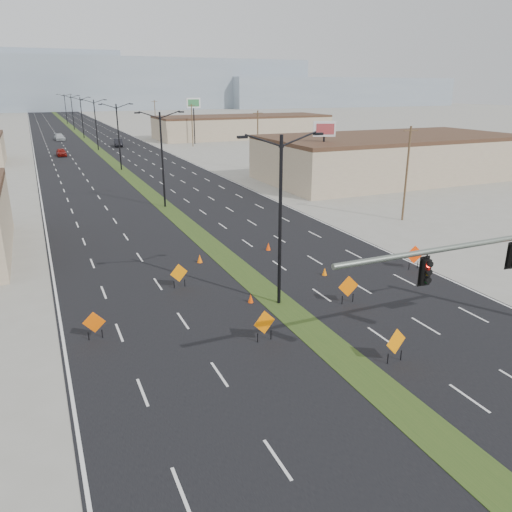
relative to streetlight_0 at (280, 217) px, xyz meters
name	(u,v)px	position (x,y,z in m)	size (l,w,h in m)	color
ground	(413,417)	(0.00, -12.00, -5.42)	(600.00, 600.00, 0.00)	gray
road_surface	(96,148)	(0.00, 88.00, -5.42)	(25.00, 400.00, 0.02)	black
median_strip	(96,148)	(0.00, 88.00, -5.42)	(2.00, 400.00, 0.04)	#243F16
building_se_near	(390,159)	(34.00, 33.00, -2.67)	(36.00, 18.00, 5.50)	tan
building_se_far	(243,127)	(38.00, 98.00, -2.92)	(44.00, 16.00, 5.00)	tan
mesa_center	(121,84)	(40.00, 288.00, 8.58)	(220.00, 50.00, 28.00)	gray
mesa_east	(335,92)	(180.00, 278.00, 3.58)	(160.00, 50.00, 18.00)	gray
streetlight_0	(280,217)	(0.00, 0.00, 0.00)	(5.15, 0.24, 10.02)	black
streetlight_1	(162,157)	(0.00, 28.00, 0.00)	(5.15, 0.24, 10.02)	black
streetlight_2	(119,135)	(0.00, 56.00, 0.00)	(5.15, 0.24, 10.02)	black
streetlight_3	(96,123)	(0.00, 84.00, 0.00)	(5.15, 0.24, 10.02)	black
streetlight_4	(82,116)	(0.00, 112.00, 0.00)	(5.15, 0.24, 10.02)	black
streetlight_5	(72,111)	(0.00, 140.00, 0.00)	(5.15, 0.24, 10.02)	black
streetlight_6	(66,108)	(0.00, 168.00, 0.00)	(5.15, 0.24, 10.02)	black
utility_pole_0	(407,173)	(20.00, 13.00, -0.74)	(1.60, 0.20, 9.00)	#4C3823
utility_pole_1	(258,139)	(20.00, 48.00, -0.74)	(1.60, 0.20, 9.00)	#4C3823
utility_pole_2	(192,125)	(20.00, 83.00, -0.74)	(1.60, 0.20, 9.00)	#4C3823
utility_pole_3	(155,116)	(20.00, 118.00, -0.74)	(1.60, 0.20, 9.00)	#4C3823
car_left	(61,152)	(-7.56, 77.24, -4.69)	(1.72, 4.28, 1.46)	maroon
car_mid	(118,143)	(4.97, 89.33, -4.59)	(1.75, 5.02, 1.66)	black
car_far	(60,137)	(-6.01, 108.74, -4.66)	(2.13, 5.24, 1.52)	#B7BEC2
construction_sign_0	(94,323)	(-10.73, -0.20, -4.51)	(1.15, 0.28, 1.55)	#D95204
construction_sign_1	(264,323)	(-2.79, -3.95, -4.40)	(1.28, 0.28, 1.72)	#DC6904
construction_sign_2	(179,274)	(-4.82, 4.89, -4.46)	(1.21, 0.27, 1.64)	orange
construction_sign_3	(396,343)	(2.00, -8.34, -4.38)	(1.30, 0.32, 1.77)	orange
construction_sign_4	(348,287)	(3.81, -1.66, -4.37)	(1.33, 0.15, 1.77)	orange
construction_sign_5	(414,255)	(11.50, 1.45, -4.37)	(1.30, 0.40, 1.78)	#FF3B05
cone_0	(251,298)	(-1.52, 0.78, -5.14)	(0.34, 0.34, 0.56)	#E94304
cone_1	(325,272)	(5.01, 2.96, -5.13)	(0.34, 0.34, 0.57)	orange
cone_2	(268,246)	(3.82, 9.64, -5.10)	(0.39, 0.39, 0.65)	#EE3F05
cone_3	(200,259)	(-2.12, 9.01, -5.10)	(0.39, 0.39, 0.65)	#FF6505
pole_sign_east_near	(324,135)	(20.68, 29.40, 1.42)	(2.67, 1.44, 8.46)	black
pole_sign_east_far	(193,106)	(21.98, 87.99, 2.86)	(3.31, 0.59, 10.10)	black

